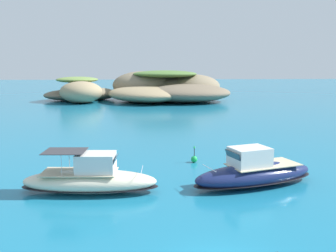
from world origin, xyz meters
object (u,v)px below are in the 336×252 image
(islet_small, at_px, (81,92))
(channel_buoy, at_px, (194,159))
(motorboat_navy, at_px, (254,173))
(islet_large, at_px, (166,88))
(motorboat_cream, at_px, (90,179))

(islet_small, xyz_separation_m, channel_buoy, (18.08, -55.90, -1.80))
(motorboat_navy, height_order, channel_buoy, motorboat_navy)
(islet_large, xyz_separation_m, islet_small, (-19.93, -1.27, -0.66))
(motorboat_cream, relative_size, channel_buoy, 6.25)
(motorboat_cream, bearing_deg, islet_small, 99.09)
(islet_large, relative_size, islet_small, 1.52)
(islet_large, height_order, islet_small, islet_large)
(motorboat_navy, relative_size, channel_buoy, 6.63)
(islet_small, bearing_deg, channel_buoy, -72.08)
(channel_buoy, bearing_deg, motorboat_navy, -63.41)
(islet_small, relative_size, motorboat_cream, 2.22)
(motorboat_cream, xyz_separation_m, channel_buoy, (8.01, 7.04, -0.57))
(islet_small, height_order, motorboat_navy, islet_small)
(islet_large, distance_m, motorboat_cream, 64.99)
(channel_buoy, bearing_deg, motorboat_cream, -138.68)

